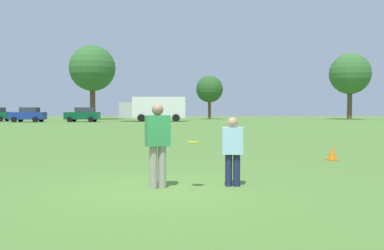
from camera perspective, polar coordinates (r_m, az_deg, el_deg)
ground_plane at (r=8.60m, az=-4.52°, el=-8.72°), size 172.27×172.27×0.00m
player_thrower at (r=8.57m, az=-4.70°, el=-2.15°), size 0.54×0.42×1.74m
player_defender at (r=8.84m, az=5.58°, el=-3.10°), size 0.45×0.28×1.46m
frisbee at (r=8.48m, az=0.20°, el=-2.34°), size 0.27×0.27×0.07m
traffic_cone at (r=14.04m, az=18.58°, el=-3.63°), size 0.32×0.32×0.48m
parked_car_mid_left at (r=55.65m, az=-21.44°, el=1.33°), size 4.23×2.27×1.82m
parked_car_center at (r=54.15m, az=-14.68°, el=1.39°), size 4.23×2.27×1.82m
box_truck at (r=54.83m, az=-5.13°, el=2.33°), size 8.53×3.10×3.18m
tree_west_oak at (r=66.07m, az=-13.43°, el=7.51°), size 6.98×6.98×11.35m
tree_west_maple at (r=66.13m, az=2.41°, el=4.89°), size 4.23×4.23×6.87m
tree_center_elm at (r=68.96m, az=20.75°, el=6.52°), size 6.25×6.25×10.16m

